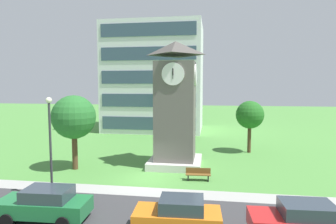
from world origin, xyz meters
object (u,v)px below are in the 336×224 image
object	(u,v)px
parked_car_green	(45,204)
parked_car_orange	(178,215)
parked_car_red	(303,221)
tree_by_building	(74,117)
park_bench	(198,174)
street_lamp	(50,137)
tree_near_tower	(250,115)
clock_tower	(176,111)

from	to	relation	value
parked_car_green	parked_car_orange	size ratio (longest dim) A/B	1.14
parked_car_red	tree_by_building	bearing A→B (deg)	149.85
parked_car_orange	parked_car_red	world-z (taller)	same
parked_car_orange	park_bench	bearing A→B (deg)	85.79
street_lamp	parked_car_orange	world-z (taller)	street_lamp
street_lamp	parked_car_green	distance (m)	4.20
parked_car_orange	parked_car_red	bearing A→B (deg)	2.80
park_bench	street_lamp	xyz separation A→B (m)	(-8.66, -4.66, 3.34)
tree_by_building	parked_car_red	xyz separation A→B (m)	(15.10, -8.77, -3.42)
park_bench	tree_near_tower	xyz separation A→B (m)	(4.77, 9.59, 3.40)
tree_by_building	parked_car_orange	world-z (taller)	tree_by_building
street_lamp	tree_by_building	size ratio (longest dim) A/B	1.01
park_bench	parked_car_green	bearing A→B (deg)	-135.12
tree_near_tower	park_bench	bearing A→B (deg)	-116.44
tree_near_tower	tree_by_building	bearing A→B (deg)	-151.06
tree_by_building	parked_car_green	bearing A→B (deg)	-72.89
park_bench	street_lamp	world-z (taller)	street_lamp
park_bench	parked_car_orange	xyz separation A→B (m)	(-0.57, -7.70, 0.40)
tree_near_tower	parked_car_orange	xyz separation A→B (m)	(-5.33, -17.28, -3.00)
park_bench	parked_car_red	xyz separation A→B (m)	(4.97, -7.43, 0.40)
street_lamp	parked_car_orange	xyz separation A→B (m)	(8.09, -3.03, -2.94)
clock_tower	street_lamp	bearing A→B (deg)	-128.28
clock_tower	parked_car_orange	distance (m)	12.06
parked_car_orange	tree_by_building	bearing A→B (deg)	136.61
parked_car_orange	parked_car_green	bearing A→B (deg)	177.59
street_lamp	tree_by_building	xyz separation A→B (m)	(-1.48, 6.01, 0.48)
park_bench	parked_car_red	size ratio (longest dim) A/B	0.40
parked_car_green	parked_car_orange	world-z (taller)	same
tree_near_tower	parked_car_red	distance (m)	17.27
clock_tower	parked_car_green	size ratio (longest dim) A/B	2.25
clock_tower	street_lamp	size ratio (longest dim) A/B	1.70
parked_car_orange	tree_near_tower	bearing A→B (deg)	72.85
clock_tower	parked_car_red	world-z (taller)	clock_tower
parked_car_green	parked_car_red	distance (m)	12.41
parked_car_green	parked_car_red	xyz separation A→B (m)	(12.41, -0.02, -0.00)
street_lamp	parked_car_red	xyz separation A→B (m)	(13.63, -2.76, -2.94)
tree_near_tower	parked_car_green	xyz separation A→B (m)	(-12.20, -16.99, -3.00)
tree_near_tower	parked_car_green	distance (m)	21.14
clock_tower	tree_near_tower	xyz separation A→B (m)	(6.88, 5.95, -0.84)
park_bench	tree_near_tower	world-z (taller)	tree_near_tower
parked_car_green	clock_tower	bearing A→B (deg)	64.23
tree_by_building	parked_car_red	distance (m)	17.80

